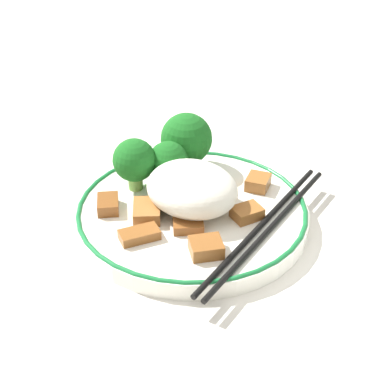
{
  "coord_description": "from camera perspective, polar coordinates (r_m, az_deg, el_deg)",
  "views": [
    {
      "loc": [
        0.33,
        -0.43,
        0.39
      ],
      "look_at": [
        0.0,
        0.0,
        0.04
      ],
      "focal_mm": 60.0,
      "sensor_mm": 36.0,
      "label": 1
    }
  ],
  "objects": [
    {
      "name": "chopsticks",
      "position": [
        0.63,
        6.48,
        -3.16
      ],
      "size": [
        0.03,
        0.24,
        0.01
      ],
      "color": "black",
      "rests_on": "plate"
    },
    {
      "name": "meat_near_left",
      "position": [
        0.64,
        -4.05,
        -1.72
      ],
      "size": [
        0.04,
        0.04,
        0.01
      ],
      "color": "#9E6633",
      "rests_on": "plate"
    },
    {
      "name": "rice_mound",
      "position": [
        0.64,
        0.17,
        0.16
      ],
      "size": [
        0.1,
        0.08,
        0.05
      ],
      "color": "white",
      "rests_on": "plate"
    },
    {
      "name": "ground_plane",
      "position": [
        0.66,
        0.0,
        -2.74
      ],
      "size": [
        3.0,
        3.0,
        0.0
      ],
      "primitive_type": "plane",
      "color": "silver"
    },
    {
      "name": "broccoli_back_left",
      "position": [
        0.71,
        -0.5,
        4.72
      ],
      "size": [
        0.06,
        0.06,
        0.06
      ],
      "color": "#7FB756",
      "rests_on": "plate"
    },
    {
      "name": "plate",
      "position": [
        0.66,
        0.0,
        -1.97
      ],
      "size": [
        0.24,
        0.24,
        0.02
      ],
      "color": "white",
      "rests_on": "ground_plane"
    },
    {
      "name": "meat_near_front",
      "position": [
        0.61,
        -4.71,
        -3.81
      ],
      "size": [
        0.04,
        0.04,
        0.01
      ],
      "color": "brown",
      "rests_on": "plate"
    },
    {
      "name": "meat_far_scatter",
      "position": [
        0.63,
        -0.35,
        -2.8
      ],
      "size": [
        0.04,
        0.04,
        0.01
      ],
      "color": "brown",
      "rests_on": "plate"
    },
    {
      "name": "broccoli_back_center",
      "position": [
        0.68,
        -2.13,
        2.71
      ],
      "size": [
        0.04,
        0.04,
        0.05
      ],
      "color": "#7FB756",
      "rests_on": "plate"
    },
    {
      "name": "meat_mid_left",
      "position": [
        0.66,
        -7.48,
        -1.1
      ],
      "size": [
        0.04,
        0.04,
        0.01
      ],
      "color": "brown",
      "rests_on": "plate"
    },
    {
      "name": "meat_mid_right",
      "position": [
        0.69,
        5.89,
        0.86
      ],
      "size": [
        0.03,
        0.03,
        0.01
      ],
      "color": "#995B28",
      "rests_on": "plate"
    },
    {
      "name": "meat_on_rice_edge",
      "position": [
        0.68,
        1.72,
        0.18
      ],
      "size": [
        0.04,
        0.04,
        0.01
      ],
      "color": "brown",
      "rests_on": "plate"
    },
    {
      "name": "meat_near_back",
      "position": [
        0.59,
        1.27,
        -4.95
      ],
      "size": [
        0.04,
        0.04,
        0.01
      ],
      "color": "brown",
      "rests_on": "plate"
    },
    {
      "name": "meat_near_right",
      "position": [
        0.64,
        4.91,
        -1.86
      ],
      "size": [
        0.03,
        0.04,
        0.01
      ],
      "color": "#995B28",
      "rests_on": "plate"
    },
    {
      "name": "broccoli_back_right",
      "position": [
        0.67,
        -5.14,
        2.77
      ],
      "size": [
        0.05,
        0.05,
        0.06
      ],
      "color": "#7FB756",
      "rests_on": "plate"
    }
  ]
}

